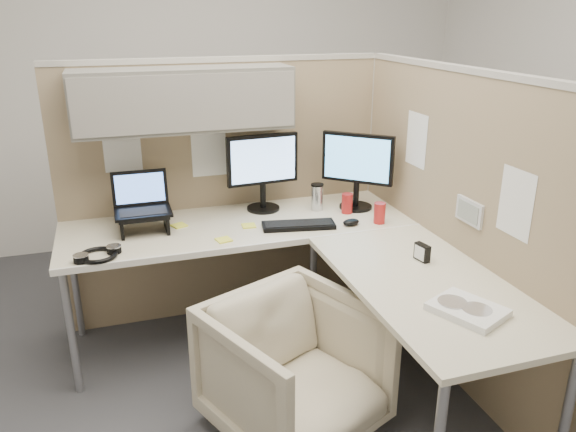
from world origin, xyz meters
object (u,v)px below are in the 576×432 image
object	(u,v)px
office_chair	(295,363)
keyboard	(299,225)
monitor_left	(263,166)
desk	(300,252)

from	to	relation	value
office_chair	keyboard	xyz separation A→B (m)	(0.26, 0.72, 0.39)
keyboard	office_chair	bearing A→B (deg)	-99.87
monitor_left	desk	bearing A→B (deg)	-91.55
office_chair	keyboard	distance (m)	0.86
desk	keyboard	size ratio (longest dim) A/B	4.90
monitor_left	keyboard	xyz separation A→B (m)	(0.11, -0.35, -0.26)
office_chair	desk	bearing A→B (deg)	45.41
office_chair	keyboard	bearing A→B (deg)	46.69
desk	office_chair	distance (m)	0.61
monitor_left	keyboard	size ratio (longest dim) A/B	1.14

